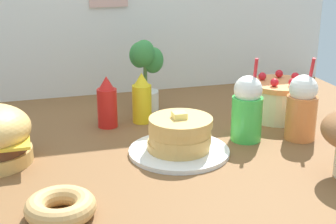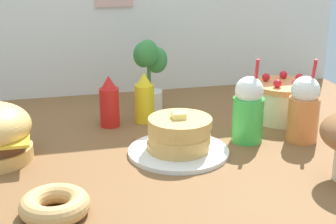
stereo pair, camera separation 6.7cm
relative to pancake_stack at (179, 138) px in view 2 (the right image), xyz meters
name	(u,v)px [view 2 (the right image)]	position (x,y,z in m)	size (l,w,h in m)	color
ground_plane	(162,160)	(-0.07, -0.02, -0.07)	(2.38, 1.81, 0.02)	brown
pancake_stack	(179,138)	(0.00, 0.00, 0.00)	(0.39, 0.39, 0.17)	white
layer_cake	(282,101)	(0.55, 0.27, 0.03)	(0.28, 0.28, 0.21)	beige
ketchup_bottle	(109,103)	(-0.21, 0.37, 0.04)	(0.09, 0.09, 0.23)	red
mustard_bottle	(144,99)	(-0.06, 0.39, 0.04)	(0.09, 0.09, 0.23)	yellow
cream_soda_cup	(248,110)	(0.30, 0.06, 0.07)	(0.12, 0.12, 0.34)	green
orange_float_cup	(304,109)	(0.52, 0.01, 0.07)	(0.12, 0.12, 0.34)	orange
donut_pink_glaze	(55,204)	(-0.47, -0.35, -0.03)	(0.21, 0.21, 0.06)	tan
potted_plant	(149,72)	(0.00, 0.56, 0.12)	(0.16, 0.14, 0.35)	white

